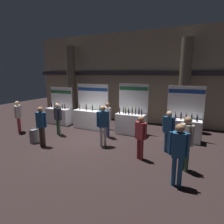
# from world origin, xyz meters

# --- Properties ---
(ground_plane) EXTENTS (26.65, 26.65, 0.00)m
(ground_plane) POSITION_xyz_m (0.00, 0.00, 0.00)
(ground_plane) COLOR black
(hall_colonnade) EXTENTS (13.33, 1.17, 5.53)m
(hall_colonnade) POSITION_xyz_m (0.00, 4.33, 2.72)
(hall_colonnade) COLOR gray
(hall_colonnade) RESTS_ON ground_plane
(exhibitor_booth_0) EXTENTS (1.61, 0.71, 2.20)m
(exhibitor_booth_0) POSITION_xyz_m (-3.25, 1.75, 0.57)
(exhibitor_booth_0) COLOR white
(exhibitor_booth_0) RESTS_ON ground_plane
(exhibitor_booth_1) EXTENTS (1.95, 0.66, 2.45)m
(exhibitor_booth_1) POSITION_xyz_m (-0.98, 1.72, 0.62)
(exhibitor_booth_1) COLOR white
(exhibitor_booth_1) RESTS_ON ground_plane
(exhibitor_booth_2) EXTENTS (1.55, 0.66, 2.53)m
(exhibitor_booth_2) POSITION_xyz_m (1.42, 1.73, 0.64)
(exhibitor_booth_2) COLOR white
(exhibitor_booth_2) RESTS_ON ground_plane
(exhibitor_booth_3) EXTENTS (1.61, 0.66, 2.49)m
(exhibitor_booth_3) POSITION_xyz_m (3.92, 1.80, 0.62)
(exhibitor_booth_3) COLOR white
(exhibitor_booth_3) RESTS_ON ground_plane
(trash_bin) EXTENTS (0.39, 0.39, 0.62)m
(trash_bin) POSITION_xyz_m (-2.05, -1.31, 0.31)
(trash_bin) COLOR slate
(trash_bin) RESTS_ON ground_plane
(visitor_0) EXTENTS (0.49, 0.29, 1.70)m
(visitor_0) POSITION_xyz_m (-1.38, -1.47, 1.00)
(visitor_0) COLOR #47382D
(visitor_0) RESTS_ON ground_plane
(visitor_1) EXTENTS (0.48, 0.30, 1.65)m
(visitor_1) POSITION_xyz_m (3.51, 0.14, 0.96)
(visitor_1) COLOR navy
(visitor_1) RESTS_ON ground_plane
(visitor_2) EXTENTS (0.47, 0.49, 1.65)m
(visitor_2) POSITION_xyz_m (-3.96, -0.52, 0.99)
(visitor_2) COLOR maroon
(visitor_2) RESTS_ON ground_plane
(visitor_3) EXTENTS (0.51, 0.28, 1.77)m
(visitor_3) POSITION_xyz_m (4.13, -2.08, 1.06)
(visitor_3) COLOR navy
(visitor_3) RESTS_ON ground_plane
(visitor_4) EXTENTS (0.42, 0.43, 1.75)m
(visitor_4) POSITION_xyz_m (0.93, -0.35, 1.04)
(visitor_4) COLOR silver
(visitor_4) RESTS_ON ground_plane
(visitor_5) EXTENTS (0.42, 0.40, 1.77)m
(visitor_5) POSITION_xyz_m (4.25, -1.09, 1.05)
(visitor_5) COLOR #33563D
(visitor_5) RESTS_ON ground_plane
(visitor_6) EXTENTS (0.54, 0.43, 1.60)m
(visitor_6) POSITION_xyz_m (-1.82, 0.04, 0.96)
(visitor_6) COLOR #33563D
(visitor_6) RESTS_ON ground_plane
(visitor_7) EXTENTS (0.43, 0.40, 1.70)m
(visitor_7) POSITION_xyz_m (0.59, 0.76, 1.01)
(visitor_7) COLOR navy
(visitor_7) RESTS_ON ground_plane
(visitor_8) EXTENTS (0.48, 0.33, 1.59)m
(visitor_8) POSITION_xyz_m (2.72, -0.89, 0.93)
(visitor_8) COLOR maroon
(visitor_8) RESTS_ON ground_plane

